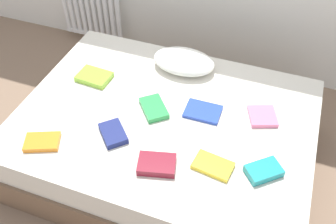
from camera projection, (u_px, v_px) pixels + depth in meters
name	position (u px, v px, depth m)	size (l,w,h in m)	color
ground_plane	(166.00, 160.00, 2.85)	(8.00, 8.00, 0.00)	#7F6651
bed	(166.00, 139.00, 2.67)	(2.00, 1.50, 0.50)	brown
radiator	(91.00, 13.00, 3.68)	(0.64, 0.04, 0.54)	white
pillow	(184.00, 61.00, 2.80)	(0.47, 0.31, 0.13)	white
textbook_navy	(113.00, 133.00, 2.35)	(0.20, 0.14, 0.04)	navy
textbook_green	(154.00, 108.00, 2.51)	(0.23, 0.14, 0.04)	green
textbook_orange	(42.00, 142.00, 2.30)	(0.21, 0.14, 0.03)	orange
textbook_pink	(262.00, 116.00, 2.46)	(0.18, 0.18, 0.03)	pink
textbook_yellow	(213.00, 166.00, 2.18)	(0.23, 0.14, 0.03)	yellow
textbook_teal	(264.00, 171.00, 2.14)	(0.20, 0.13, 0.05)	teal
textbook_maroon	(157.00, 164.00, 2.17)	(0.22, 0.15, 0.05)	maroon
textbook_blue	(203.00, 111.00, 2.50)	(0.24, 0.18, 0.02)	#2847B7
textbook_lime	(94.00, 77.00, 2.74)	(0.24, 0.17, 0.04)	#8CC638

